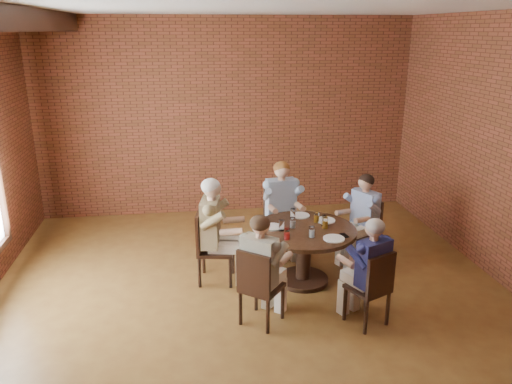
{
  "coord_description": "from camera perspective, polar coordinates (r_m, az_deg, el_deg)",
  "views": [
    {
      "loc": [
        -0.76,
        -5.14,
        3.16
      ],
      "look_at": [
        0.14,
        1.0,
        1.14
      ],
      "focal_mm": 35.0,
      "sensor_mm": 36.0,
      "label": 1
    }
  ],
  "objects": [
    {
      "name": "ceiling",
      "position": [
        5.2,
        0.04,
        20.7
      ],
      "size": [
        7.0,
        7.0,
        0.0
      ],
      "primitive_type": "plane",
      "rotation": [
        3.14,
        0.0,
        0.0
      ],
      "color": "silver",
      "rests_on": "wall_back"
    },
    {
      "name": "diner_d",
      "position": [
        5.55,
        0.67,
        -8.87
      ],
      "size": [
        0.78,
        0.8,
        1.3
      ],
      "primitive_type": null,
      "rotation": [
        0.0,
        0.0,
        2.47
      ],
      "color": "#A68C83",
      "rests_on": "floor"
    },
    {
      "name": "glass_e",
      "position": [
        6.29,
        2.94,
        -3.82
      ],
      "size": [
        0.07,
        0.07,
        0.14
      ],
      "primitive_type": "cylinder",
      "color": "white",
      "rests_on": "dining_table"
    },
    {
      "name": "glass_f",
      "position": [
        6.03,
        3.55,
        -4.83
      ],
      "size": [
        0.07,
        0.07,
        0.14
      ],
      "primitive_type": "cylinder",
      "color": "white",
      "rests_on": "dining_table"
    },
    {
      "name": "glass_c",
      "position": [
        6.68,
        4.23,
        -2.5
      ],
      "size": [
        0.07,
        0.07,
        0.14
      ],
      "primitive_type": "cylinder",
      "color": "white",
      "rests_on": "dining_table"
    },
    {
      "name": "plate_a",
      "position": [
        6.68,
        7.94,
        -3.22
      ],
      "size": [
        0.26,
        0.26,
        0.01
      ],
      "primitive_type": "cylinder",
      "color": "white",
      "rests_on": "dining_table"
    },
    {
      "name": "chair_e",
      "position": [
        5.69,
        13.21,
        -10.43
      ],
      "size": [
        0.52,
        0.52,
        0.9
      ],
      "rotation": [
        0.0,
        0.0,
        3.57
      ],
      "color": "black",
      "rests_on": "floor"
    },
    {
      "name": "smartphone",
      "position": [
        6.24,
        10.06,
        -4.9
      ],
      "size": [
        0.09,
        0.15,
        0.01
      ],
      "primitive_type": "cube",
      "rotation": [
        0.0,
        0.0,
        0.14
      ],
      "color": "black",
      "rests_on": "dining_table"
    },
    {
      "name": "floor",
      "position": [
        6.08,
        0.03,
        -13.26
      ],
      "size": [
        7.0,
        7.0,
        0.0
      ],
      "primitive_type": "plane",
      "color": "brown",
      "rests_on": "ground"
    },
    {
      "name": "plate_d",
      "position": [
        6.13,
        8.89,
        -5.27
      ],
      "size": [
        0.26,
        0.26,
        0.01
      ],
      "primitive_type": "cylinder",
      "color": "white",
      "rests_on": "dining_table"
    },
    {
      "name": "chair_c",
      "position": [
        6.52,
        -5.42,
        -5.88
      ],
      "size": [
        0.53,
        0.53,
        0.97
      ],
      "rotation": [
        0.0,
        0.0,
        1.39
      ],
      "color": "black",
      "rests_on": "floor"
    },
    {
      "name": "glass_a",
      "position": [
        6.5,
        7.83,
        -3.24
      ],
      "size": [
        0.07,
        0.07,
        0.14
      ],
      "primitive_type": "cylinder",
      "color": "white",
      "rests_on": "dining_table"
    },
    {
      "name": "diner_a",
      "position": [
        7.12,
        11.98,
        -3.08
      ],
      "size": [
        0.77,
        0.72,
        1.28
      ],
      "primitive_type": null,
      "rotation": [
        0.0,
        0.0,
        -1.11
      ],
      "color": "#405EA7",
      "rests_on": "floor"
    },
    {
      "name": "plate_c",
      "position": [
        6.4,
        1.92,
        -4.01
      ],
      "size": [
        0.26,
        0.26,
        0.01
      ],
      "primitive_type": "cylinder",
      "color": "white",
      "rests_on": "dining_table"
    },
    {
      "name": "glass_d",
      "position": [
        6.38,
        4.21,
        -3.51
      ],
      "size": [
        0.07,
        0.07,
        0.14
      ],
      "primitive_type": "cylinder",
      "color": "white",
      "rests_on": "dining_table"
    },
    {
      "name": "chair_b",
      "position": [
        7.41,
        2.76,
        -2.87
      ],
      "size": [
        0.49,
        0.49,
        0.96
      ],
      "rotation": [
        0.0,
        0.0,
        0.11
      ],
      "color": "black",
      "rests_on": "floor"
    },
    {
      "name": "wall_back",
      "position": [
        8.79,
        -3.33,
        8.47
      ],
      "size": [
        7.0,
        0.0,
        7.0
      ],
      "primitive_type": "plane",
      "rotation": [
        1.57,
        0.0,
        0.0
      ],
      "color": "brown",
      "rests_on": "ground"
    },
    {
      "name": "chair_d",
      "position": [
        5.55,
        0.25,
        -10.56
      ],
      "size": [
        0.57,
        0.57,
        0.92
      ],
      "rotation": [
        0.0,
        0.0,
        2.47
      ],
      "color": "black",
      "rests_on": "floor"
    },
    {
      "name": "diner_e",
      "position": [
        5.67,
        12.76,
        -8.9
      ],
      "size": [
        0.69,
        0.74,
        1.26
      ],
      "primitive_type": null,
      "rotation": [
        0.0,
        0.0,
        3.57
      ],
      "color": "#1C1E4F",
      "rests_on": "floor"
    },
    {
      "name": "glass_b",
      "position": [
        6.59,
        6.94,
        -2.88
      ],
      "size": [
        0.07,
        0.07,
        0.14
      ],
      "primitive_type": "cylinder",
      "color": "white",
      "rests_on": "dining_table"
    },
    {
      "name": "glass_g",
      "position": [
        6.12,
        6.4,
        -4.53
      ],
      "size": [
        0.07,
        0.07,
        0.14
      ],
      "primitive_type": "cylinder",
      "color": "white",
      "rests_on": "dining_table"
    },
    {
      "name": "plate_b",
      "position": [
        6.81,
        5.06,
        -2.68
      ],
      "size": [
        0.26,
        0.26,
        0.01
      ],
      "primitive_type": "cylinder",
      "color": "white",
      "rests_on": "dining_table"
    },
    {
      "name": "glass_h",
      "position": [
        6.41,
        7.91,
        -3.52
      ],
      "size": [
        0.07,
        0.07,
        0.14
      ],
      "primitive_type": "cylinder",
      "color": "white",
      "rests_on": "dining_table"
    },
    {
      "name": "diner_c",
      "position": [
        6.44,
        -4.63,
        -4.48
      ],
      "size": [
        0.79,
        0.68,
        1.4
      ],
      "primitive_type": null,
      "rotation": [
        0.0,
        0.0,
        1.39
      ],
      "color": "brown",
      "rests_on": "floor"
    },
    {
      "name": "diner_b",
      "position": [
        7.26,
        2.99,
        -1.88
      ],
      "size": [
        0.62,
        0.73,
        1.37
      ],
      "primitive_type": null,
      "rotation": [
        0.0,
        0.0,
        0.11
      ],
      "color": "#8290A5",
      "rests_on": "floor"
    },
    {
      "name": "dining_table",
      "position": [
        6.48,
        5.5,
        -5.99
      ],
      "size": [
        1.32,
        1.32,
        0.75
      ],
      "color": "black",
      "rests_on": "floor"
    },
    {
      "name": "chair_a",
      "position": [
        7.22,
        12.34,
        -4.02
      ],
      "size": [
        0.54,
        0.54,
        0.91
      ],
      "rotation": [
        0.0,
        0.0,
        -1.11
      ],
      "color": "black",
      "rests_on": "floor"
    }
  ]
}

